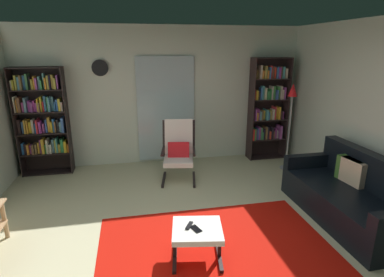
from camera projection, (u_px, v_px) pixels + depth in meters
name	position (u px, v px, depth m)	size (l,w,h in m)	color
ground_plane	(195.00, 246.00, 3.52)	(7.02, 7.02, 0.00)	beige
wall_back	(164.00, 96.00, 5.87)	(5.60, 0.06, 2.60)	silver
glass_door_panel	(166.00, 110.00, 5.89)	(1.10, 0.01, 2.00)	silver
area_rug	(214.00, 245.00, 3.54)	(2.63, 1.66, 0.01)	red
bookshelf_near_tv	(42.00, 118.00, 5.34)	(0.84, 0.30, 1.89)	black
bookshelf_near_sofa	(268.00, 107.00, 6.11)	(0.75, 0.30, 2.02)	black
leather_sofa	(351.00, 197.00, 4.03)	(0.86, 1.90, 0.87)	black
lounge_armchair	(179.00, 149.00, 5.21)	(0.67, 0.74, 1.02)	black
ottoman	(197.00, 233.00, 3.22)	(0.59, 0.56, 0.38)	white
tv_remote	(189.00, 225.00, 3.23)	(0.04, 0.14, 0.02)	black
cell_phone	(196.00, 229.00, 3.18)	(0.07, 0.14, 0.01)	black
floor_lamp_by_shelf	(292.00, 105.00, 5.45)	(0.22, 0.22, 1.60)	#A5A5AD
wall_clock	(100.00, 68.00, 5.43)	(0.29, 0.03, 0.29)	silver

